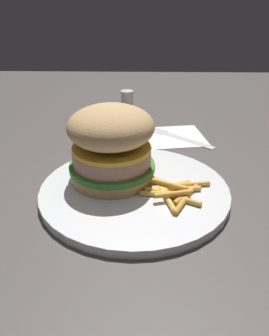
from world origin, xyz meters
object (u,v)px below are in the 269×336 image
napkin (175,136)px  fork (174,135)px  plate (135,191)px  salt_shaker (127,103)px  fries_pile (172,191)px  sandwich (111,143)px

napkin → fork: (-0.00, -0.00, 0.00)m
plate → salt_shaker: size_ratio=4.76×
fork → salt_shaker: salt_shaker is taller
fries_pile → fork: 0.23m
sandwich → fork: bearing=150.6°
plate → napkin: bearing=160.8°
sandwich → fork: size_ratio=0.86×
fries_pile → napkin: (-0.23, 0.02, -0.02)m
sandwich → salt_shaker: size_ratio=2.23×
plate → napkin: size_ratio=2.38×
plate → fork: size_ratio=1.83×
fork → salt_shaker: bearing=-143.2°
napkin → salt_shaker: bearing=-143.1°
sandwich → napkin: sandwich is taller
fries_pile → plate: bearing=-107.2°
napkin → plate: bearing=-19.2°
sandwich → napkin: bearing=150.2°
fries_pile → sandwich: bearing=-116.6°
sandwich → fork: sandwich is taller
plate → napkin: 0.23m
plate → sandwich: sandwich is taller
napkin → fork: bearing=-130.2°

